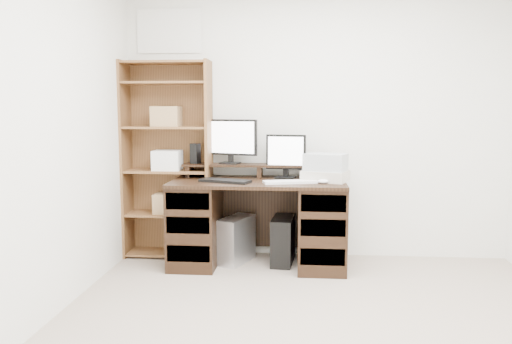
# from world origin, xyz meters

# --- Properties ---
(room) EXTENTS (3.54, 4.04, 2.54)m
(room) POSITION_xyz_m (-0.00, 0.00, 1.25)
(room) COLOR tan
(room) RESTS_ON ground
(desk) EXTENTS (1.50, 0.70, 0.75)m
(desk) POSITION_xyz_m (-0.50, 1.64, 0.39)
(desk) COLOR black
(desk) RESTS_ON ground
(riser_shelf) EXTENTS (1.40, 0.22, 0.12)m
(riser_shelf) POSITION_xyz_m (-0.50, 1.85, 0.84)
(riser_shelf) COLOR black
(riser_shelf) RESTS_ON desk
(monitor_wide) EXTENTS (0.50, 0.19, 0.40)m
(monitor_wide) POSITION_xyz_m (-0.77, 1.87, 1.10)
(monitor_wide) COLOR black
(monitor_wide) RESTS_ON riser_shelf
(monitor_small) EXTENTS (0.36, 0.16, 0.39)m
(monitor_small) POSITION_xyz_m (-0.26, 1.81, 0.96)
(monitor_small) COLOR black
(monitor_small) RESTS_ON desk
(speaker) EXTENTS (0.10, 0.10, 0.19)m
(speaker) POSITION_xyz_m (-1.09, 1.85, 0.96)
(speaker) COLOR black
(speaker) RESTS_ON riser_shelf
(keyboard_black) EXTENTS (0.46, 0.28, 0.02)m
(keyboard_black) POSITION_xyz_m (-0.77, 1.51, 0.76)
(keyboard_black) COLOR black
(keyboard_black) RESTS_ON desk
(keyboard_white) EXTENTS (0.46, 0.24, 0.02)m
(keyboard_white) POSITION_xyz_m (-0.22, 1.50, 0.76)
(keyboard_white) COLOR white
(keyboard_white) RESTS_ON desk
(mouse) EXTENTS (0.10, 0.08, 0.04)m
(mouse) POSITION_xyz_m (0.05, 1.50, 0.77)
(mouse) COLOR white
(mouse) RESTS_ON desk
(printer) EXTENTS (0.44, 0.38, 0.09)m
(printer) POSITION_xyz_m (0.08, 1.65, 0.80)
(printer) COLOR beige
(printer) RESTS_ON desk
(basket) EXTENTS (0.40, 0.34, 0.15)m
(basket) POSITION_xyz_m (0.08, 1.65, 0.91)
(basket) COLOR #A7AEB3
(basket) RESTS_ON printer
(tower_silver) EXTENTS (0.32, 0.45, 0.41)m
(tower_silver) POSITION_xyz_m (-0.70, 1.69, 0.20)
(tower_silver) COLOR silver
(tower_silver) RESTS_ON ground
(tower_black) EXTENTS (0.21, 0.43, 0.41)m
(tower_black) POSITION_xyz_m (-0.28, 1.70, 0.21)
(tower_black) COLOR black
(tower_black) RESTS_ON ground
(bookshelf) EXTENTS (0.80, 0.30, 1.80)m
(bookshelf) POSITION_xyz_m (-1.35, 1.86, 0.92)
(bookshelf) COLOR brown
(bookshelf) RESTS_ON ground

